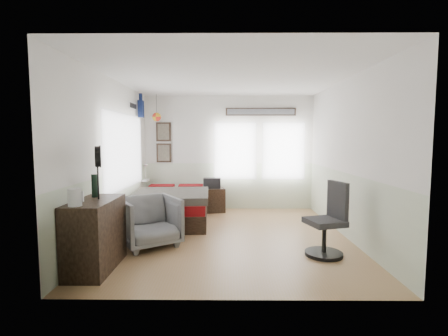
{
  "coord_description": "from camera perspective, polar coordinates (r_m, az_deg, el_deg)",
  "views": [
    {
      "loc": [
        -0.05,
        -5.5,
        1.67
      ],
      "look_at": [
        -0.1,
        0.4,
        1.15
      ],
      "focal_mm": 26.0,
      "sensor_mm": 36.0,
      "label": 1
    }
  ],
  "objects": [
    {
      "name": "dresser",
      "position": [
        4.56,
        -21.66,
        -10.83
      ],
      "size": [
        0.48,
        1.0,
        0.9
      ],
      "primitive_type": "cube",
      "color": "black",
      "rests_on": "ground_plane"
    },
    {
      "name": "wall_decor",
      "position": [
        7.54,
        -7.63,
        8.26
      ],
      "size": [
        3.55,
        1.32,
        1.44
      ],
      "color": "black",
      "rests_on": "room_shell"
    },
    {
      "name": "bottle",
      "position": [
        4.67,
        -21.82,
        -2.91
      ],
      "size": [
        0.08,
        0.08,
        0.31
      ],
      "primitive_type": "cylinder",
      "color": "black",
      "rests_on": "dresser"
    },
    {
      "name": "task_chair",
      "position": [
        4.96,
        17.83,
        -9.62
      ],
      "size": [
        0.59,
        0.59,
        1.07
      ],
      "rotation": [
        0.0,
        0.0,
        0.29
      ],
      "color": "black",
      "rests_on": "ground_plane"
    },
    {
      "name": "black_bag",
      "position": [
        7.48,
        -2.12,
        -2.67
      ],
      "size": [
        0.4,
        0.26,
        0.23
      ],
      "primitive_type": "cube",
      "rotation": [
        0.0,
        0.0,
        0.02
      ],
      "color": "black",
      "rests_on": "nightstand"
    },
    {
      "name": "nightstand",
      "position": [
        7.55,
        -2.11,
        -5.61
      ],
      "size": [
        0.63,
        0.54,
        0.55
      ],
      "primitive_type": "cube",
      "rotation": [
        0.0,
        0.0,
        0.2
      ],
      "color": "black",
      "rests_on": "ground_plane"
    },
    {
      "name": "kettle",
      "position": [
        4.15,
        -24.75,
        -4.7
      ],
      "size": [
        0.18,
        0.15,
        0.21
      ],
      "rotation": [
        0.0,
        0.0,
        -0.18
      ],
      "color": "silver",
      "rests_on": "dresser"
    },
    {
      "name": "ground_plane",
      "position": [
        5.75,
        0.99,
        -11.91
      ],
      "size": [
        4.0,
        4.5,
        0.01
      ],
      "primitive_type": "cube",
      "color": "#AE824E"
    },
    {
      "name": "stand_fan",
      "position": [
        4.45,
        -21.27,
        1.72
      ],
      "size": [
        0.16,
        0.27,
        0.69
      ],
      "rotation": [
        0.0,
        0.0,
        0.35
      ],
      "color": "black",
      "rests_on": "dresser"
    },
    {
      "name": "armchair",
      "position": [
        5.29,
        -12.96,
        -9.12
      ],
      "size": [
        1.16,
        1.17,
        0.78
      ],
      "primitive_type": "imported",
      "rotation": [
        0.0,
        0.0,
        0.57
      ],
      "color": "slate",
      "rests_on": "ground_plane"
    },
    {
      "name": "bed",
      "position": [
        6.74,
        -9.04,
        -6.66
      ],
      "size": [
        1.53,
        2.06,
        0.64
      ],
      "rotation": [
        0.0,
        0.0,
        0.05
      ],
      "color": "black",
      "rests_on": "ground_plane"
    },
    {
      "name": "room_shell",
      "position": [
        5.68,
        0.21,
        4.45
      ],
      "size": [
        4.02,
        4.52,
        2.71
      ],
      "color": "silver",
      "rests_on": "ground_plane"
    }
  ]
}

